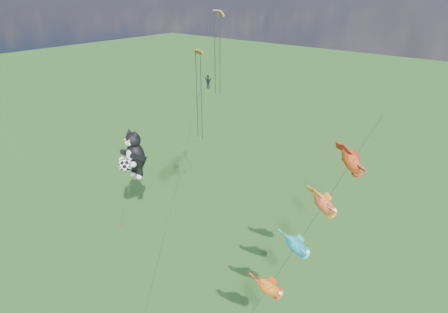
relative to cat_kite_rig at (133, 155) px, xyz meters
The scene contains 4 objects.
ground 11.89m from the cat_kite_rig, 51.96° to the right, with size 300.00×300.00×0.00m, color #134310.
cat_kite_rig is the anchor object (origin of this frame).
fish_windsock_rig 24.38m from the cat_kite_rig, 11.43° to the right, with size 5.35×15.13×18.74m.
parafoil_rig 13.42m from the cat_kite_rig, 22.99° to the left, with size 5.71×16.88×24.59m.
Camera 1 is at (28.16, -17.73, 26.73)m, focal length 30.00 mm.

